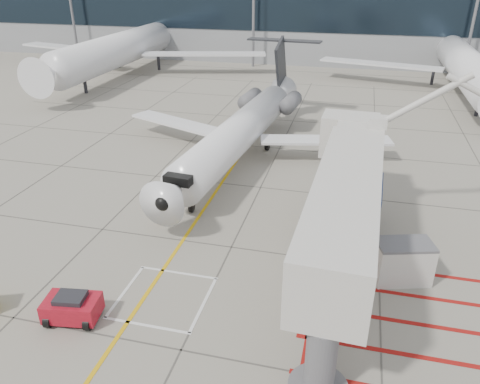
# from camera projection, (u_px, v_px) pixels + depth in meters

# --- Properties ---
(ground_plane) EXTENTS (260.00, 260.00, 0.00)m
(ground_plane) POSITION_uv_depth(u_px,v_px,m) (210.00, 291.00, 22.73)
(ground_plane) COLOR gray
(ground_plane) RESTS_ON ground
(regional_jet) EXTENTS (26.42, 32.02, 7.85)m
(regional_jet) POSITION_uv_depth(u_px,v_px,m) (230.00, 121.00, 34.15)
(regional_jet) COLOR white
(regional_jet) RESTS_ON ground_plane
(jet_bridge) EXTENTS (10.01, 19.81, 7.78)m
(jet_bridge) POSITION_uv_depth(u_px,v_px,m) (344.00, 216.00, 21.41)
(jet_bridge) COLOR silver
(jet_bridge) RESTS_ON ground_plane
(pushback_tug) EXTENTS (2.56, 1.82, 1.38)m
(pushback_tug) POSITION_uv_depth(u_px,v_px,m) (72.00, 307.00, 20.63)
(pushback_tug) COLOR #AA1020
(pushback_tug) RESTS_ON ground_plane
(baggage_cart) EXTENTS (2.08, 1.54, 1.19)m
(baggage_cart) POSITION_uv_depth(u_px,v_px,m) (316.00, 231.00, 26.68)
(baggage_cart) COLOR #5D5E62
(baggage_cart) RESTS_ON ground_plane
(ground_power_unit) EXTENTS (3.04, 2.28, 2.14)m
(ground_power_unit) POSITION_uv_depth(u_px,v_px,m) (402.00, 262.00, 23.09)
(ground_power_unit) COLOR silver
(ground_power_unit) RESTS_ON ground_plane
(cone_nose) EXTENTS (0.38, 0.38, 0.53)m
(cone_nose) POSITION_uv_depth(u_px,v_px,m) (161.00, 219.00, 28.51)
(cone_nose) COLOR orange
(cone_nose) RESTS_ON ground_plane
(cone_side) EXTENTS (0.38, 0.38, 0.53)m
(cone_side) POSITION_uv_depth(u_px,v_px,m) (303.00, 219.00, 28.54)
(cone_side) COLOR #E33D0B
(cone_side) RESTS_ON ground_plane
(terminal_building) EXTENTS (180.00, 28.00, 14.00)m
(terminal_building) POSITION_uv_depth(u_px,v_px,m) (390.00, 11.00, 78.39)
(terminal_building) COLOR gray
(terminal_building) RESTS_ON ground_plane
(terminal_glass_band) EXTENTS (180.00, 0.10, 6.00)m
(terminal_glass_band) POSITION_uv_depth(u_px,v_px,m) (395.00, 13.00, 65.72)
(terminal_glass_band) COLOR black
(terminal_glass_band) RESTS_ON ground_plane
(bg_aircraft_b) EXTENTS (38.70, 43.00, 12.90)m
(bg_aircraft_b) POSITION_uv_depth(u_px,v_px,m) (128.00, 25.00, 65.66)
(bg_aircraft_b) COLOR silver
(bg_aircraft_b) RESTS_ON ground_plane
(bg_aircraft_c) EXTENTS (34.98, 38.87, 11.66)m
(bg_aircraft_c) POSITION_uv_depth(u_px,v_px,m) (467.00, 41.00, 56.22)
(bg_aircraft_c) COLOR silver
(bg_aircraft_c) RESTS_ON ground_plane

